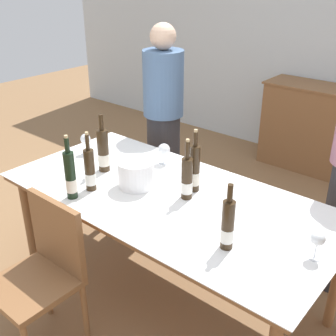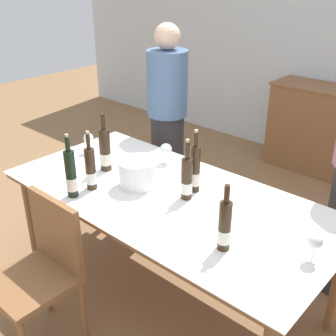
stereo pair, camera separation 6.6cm
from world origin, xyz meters
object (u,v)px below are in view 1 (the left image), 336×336
at_px(dining_table, 168,203).
at_px(wine_glass_0, 318,240).
at_px(wine_bottle_4, 70,176).
at_px(person_host, 163,123).
at_px(wine_bottle_1, 90,171).
at_px(sideboard_cabinet, 336,133).
at_px(wine_glass_1, 164,150).
at_px(chair_near_front, 44,268).
at_px(wine_bottle_5, 195,170).
at_px(wine_glass_2, 85,140).
at_px(wine_bottle_0, 103,151).
at_px(wine_bottle_3, 228,226).
at_px(wine_bottle_2, 187,179).
at_px(ice_bucket, 136,173).

relative_size(dining_table, wine_glass_0, 14.14).
relative_size(wine_bottle_4, person_host, 0.25).
xyz_separation_m(dining_table, wine_bottle_1, (-0.41, -0.25, 0.19)).
relative_size(wine_bottle_1, person_host, 0.23).
height_order(sideboard_cabinet, wine_bottle_1, wine_bottle_1).
bearing_deg(wine_glass_1, chair_near_front, -87.52).
distance_m(wine_bottle_5, wine_glass_2, 0.95).
relative_size(wine_bottle_1, wine_glass_0, 2.57).
xyz_separation_m(wine_glass_0, wine_glass_1, (-1.23, 0.34, -0.01)).
xyz_separation_m(wine_bottle_0, wine_bottle_3, (1.10, -0.20, -0.01)).
relative_size(wine_bottle_0, wine_glass_0, 2.69).
relative_size(wine_bottle_5, wine_glass_1, 2.73).
bearing_deg(wine_glass_0, wine_bottle_0, -179.99).
relative_size(wine_glass_1, chair_near_front, 0.16).
relative_size(wine_bottle_2, wine_bottle_5, 0.94).
xyz_separation_m(wine_glass_0, person_host, (-1.67, 0.84, -0.05)).
bearing_deg(dining_table, wine_bottle_2, 22.75).
relative_size(wine_bottle_5, person_host, 0.25).
xyz_separation_m(sideboard_cabinet, wine_glass_0, (0.77, -2.51, 0.41)).
bearing_deg(wine_glass_0, wine_bottle_2, 175.62).
relative_size(wine_bottle_3, wine_glass_0, 2.38).
bearing_deg(person_host, dining_table, -48.03).
bearing_deg(wine_bottle_1, person_host, 107.25).
bearing_deg(wine_bottle_3, wine_glass_1, 147.93).
bearing_deg(dining_table, sideboard_cabinet, 86.43).
bearing_deg(wine_bottle_1, wine_glass_0, 9.96).
relative_size(sideboard_cabinet, wine_bottle_4, 3.90).
bearing_deg(wine_bottle_5, sideboard_cabinet, 88.29).
relative_size(wine_bottle_3, chair_near_front, 0.39).
distance_m(wine_glass_1, chair_near_front, 1.12).
bearing_deg(wine_bottle_5, wine_bottle_2, -78.31).
bearing_deg(person_host, ice_bucket, -59.08).
height_order(wine_bottle_3, person_host, person_host).
distance_m(wine_bottle_4, wine_glass_2, 0.65).
relative_size(wine_bottle_2, wine_glass_0, 2.56).
bearing_deg(chair_near_front, person_host, 107.01).
bearing_deg(wine_glass_0, sideboard_cabinet, 107.00).
height_order(chair_near_front, person_host, person_host).
xyz_separation_m(dining_table, wine_bottle_4, (-0.42, -0.39, 0.20)).
bearing_deg(wine_bottle_2, wine_bottle_1, -150.10).
xyz_separation_m(wine_bottle_5, wine_glass_2, (-0.94, -0.06, -0.03)).
bearing_deg(chair_near_front, wine_bottle_5, 68.44).
bearing_deg(wine_bottle_5, wine_glass_0, -11.20).
distance_m(wine_glass_2, person_host, 0.75).
height_order(dining_table, wine_bottle_2, wine_bottle_2).
distance_m(ice_bucket, wine_bottle_5, 0.37).
height_order(wine_bottle_1, wine_bottle_3, wine_bottle_1).
bearing_deg(wine_bottle_3, person_host, 141.25).
bearing_deg(chair_near_front, wine_bottle_4, 113.82).
xyz_separation_m(wine_bottle_1, chair_near_front, (0.14, -0.49, -0.36)).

